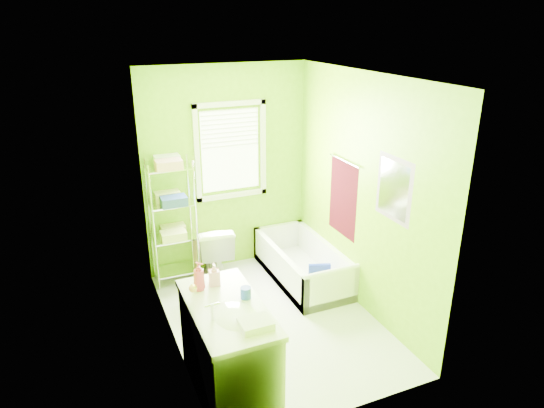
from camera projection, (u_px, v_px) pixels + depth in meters
name	position (u px, v px, depth m)	size (l,w,h in m)	color
ground	(272.00, 320.00, 5.30)	(2.90, 2.90, 0.00)	silver
room_envelope	(272.00, 186.00, 4.74)	(2.14, 2.94, 2.62)	#70AD08
window	(231.00, 146.00, 5.96)	(0.92, 0.05, 1.22)	white
door	(199.00, 310.00, 3.70)	(0.09, 0.80, 2.00)	white
right_wall_decor	(362.00, 194.00, 5.19)	(0.04, 1.48, 1.17)	#3A060D
bathtub	(303.00, 269.00, 6.05)	(0.71, 1.51, 0.49)	white
toilet	(214.00, 251.00, 6.01)	(0.42, 0.74, 0.76)	white
vanity	(228.00, 347.00, 4.13)	(0.59, 1.16, 1.14)	white
wire_shelf_unit	(173.00, 208.00, 5.76)	(0.54, 0.43, 1.60)	silver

